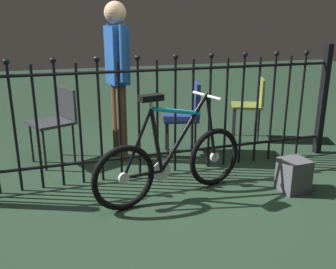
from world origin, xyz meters
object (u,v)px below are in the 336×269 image
object	(u,v)px
bicycle	(172,162)
chair_olive	(252,102)
person_visitor	(117,68)
chair_charcoal	(57,117)
display_crate	(294,175)
chair_navy	(187,112)

from	to	relation	value
bicycle	chair_olive	world-z (taller)	bicycle
chair_olive	person_visitor	size ratio (longest dim) A/B	0.47
chair_charcoal	person_visitor	xyz separation A→B (m)	(0.67, -0.12, 0.52)
bicycle	person_visitor	distance (m)	1.34
display_crate	chair_olive	bearing A→B (deg)	73.68
chair_olive	display_crate	world-z (taller)	chair_olive
chair_charcoal	person_visitor	bearing A→B (deg)	-10.38
chair_olive	display_crate	bearing A→B (deg)	-106.32
chair_navy	person_visitor	xyz separation A→B (m)	(-0.77, 0.11, 0.52)
bicycle	display_crate	size ratio (longest dim) A/B	4.81
bicycle	chair_navy	world-z (taller)	bicycle
chair_charcoal	chair_navy	distance (m)	1.46
chair_navy	display_crate	size ratio (longest dim) A/B	2.76
chair_olive	person_visitor	distance (m)	1.87
bicycle	chair_charcoal	xyz separation A→B (m)	(-0.91, 1.24, 0.18)
person_visitor	bicycle	bearing A→B (deg)	-77.77
chair_charcoal	display_crate	world-z (taller)	chair_charcoal
chair_charcoal	display_crate	xyz separation A→B (m)	(2.01, -1.49, -0.36)
chair_olive	chair_charcoal	bearing A→B (deg)	-179.12
chair_charcoal	chair_navy	bearing A→B (deg)	-9.18
chair_charcoal	chair_olive	xyz separation A→B (m)	(2.45, 0.04, -0.00)
chair_charcoal	chair_navy	world-z (taller)	chair_navy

